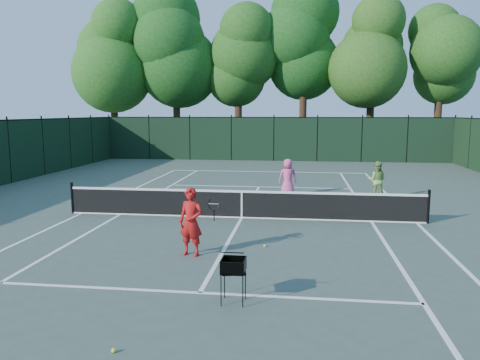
# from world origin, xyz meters

# --- Properties ---
(ground) EXTENTS (90.00, 90.00, 0.00)m
(ground) POSITION_xyz_m (0.00, 0.00, 0.00)
(ground) COLOR #404E44
(ground) RESTS_ON ground
(sideline_doubles_left) EXTENTS (0.10, 23.77, 0.01)m
(sideline_doubles_left) POSITION_xyz_m (-5.49, 0.00, 0.00)
(sideline_doubles_left) COLOR white
(sideline_doubles_left) RESTS_ON ground
(sideline_doubles_right) EXTENTS (0.10, 23.77, 0.01)m
(sideline_doubles_right) POSITION_xyz_m (5.49, 0.00, 0.00)
(sideline_doubles_right) COLOR white
(sideline_doubles_right) RESTS_ON ground
(sideline_singles_left) EXTENTS (0.10, 23.77, 0.01)m
(sideline_singles_left) POSITION_xyz_m (-4.12, 0.00, 0.00)
(sideline_singles_left) COLOR white
(sideline_singles_left) RESTS_ON ground
(sideline_singles_right) EXTENTS (0.10, 23.77, 0.01)m
(sideline_singles_right) POSITION_xyz_m (4.12, 0.00, 0.00)
(sideline_singles_right) COLOR white
(sideline_singles_right) RESTS_ON ground
(baseline_far) EXTENTS (10.97, 0.10, 0.01)m
(baseline_far) POSITION_xyz_m (0.00, 11.88, 0.00)
(baseline_far) COLOR white
(baseline_far) RESTS_ON ground
(service_line_near) EXTENTS (8.23, 0.10, 0.01)m
(service_line_near) POSITION_xyz_m (0.00, -6.40, 0.00)
(service_line_near) COLOR white
(service_line_near) RESTS_ON ground
(service_line_far) EXTENTS (8.23, 0.10, 0.01)m
(service_line_far) POSITION_xyz_m (0.00, 6.40, 0.00)
(service_line_far) COLOR white
(service_line_far) RESTS_ON ground
(center_service_line) EXTENTS (0.10, 12.80, 0.01)m
(center_service_line) POSITION_xyz_m (0.00, 0.00, 0.00)
(center_service_line) COLOR white
(center_service_line) RESTS_ON ground
(tennis_net) EXTENTS (11.69, 0.09, 1.06)m
(tennis_net) POSITION_xyz_m (0.00, 0.00, 0.48)
(tennis_net) COLOR black
(tennis_net) RESTS_ON ground
(fence_far) EXTENTS (24.00, 0.05, 3.00)m
(fence_far) POSITION_xyz_m (0.00, 18.00, 1.50)
(fence_far) COLOR black
(fence_far) RESTS_ON ground
(tree_0) EXTENTS (6.40, 6.40, 13.14)m
(tree_0) POSITION_xyz_m (-13.00, 21.50, 8.16)
(tree_0) COLOR black
(tree_0) RESTS_ON ground
(tree_1) EXTENTS (6.80, 6.80, 13.98)m
(tree_1) POSITION_xyz_m (-8.00, 22.00, 8.69)
(tree_1) COLOR black
(tree_1) RESTS_ON ground
(tree_2) EXTENTS (6.00, 6.00, 12.40)m
(tree_2) POSITION_xyz_m (-3.00, 21.80, 7.73)
(tree_2) COLOR black
(tree_2) RESTS_ON ground
(tree_3) EXTENTS (7.00, 7.00, 14.45)m
(tree_3) POSITION_xyz_m (2.00, 22.30, 9.01)
(tree_3) COLOR black
(tree_3) RESTS_ON ground
(tree_4) EXTENTS (6.20, 6.20, 12.97)m
(tree_4) POSITION_xyz_m (7.00, 21.60, 8.14)
(tree_4) COLOR black
(tree_4) RESTS_ON ground
(tree_5) EXTENTS (5.80, 5.80, 12.23)m
(tree_5) POSITION_xyz_m (12.00, 22.10, 7.71)
(tree_5) COLOR black
(tree_5) RESTS_ON ground
(coach) EXTENTS (1.00, 0.56, 1.64)m
(coach) POSITION_xyz_m (-0.70, -4.10, 0.82)
(coach) COLOR #B21514
(coach) RESTS_ON ground
(player_pink) EXTENTS (0.80, 0.57, 1.52)m
(player_pink) POSITION_xyz_m (1.36, 4.34, 0.76)
(player_pink) COLOR #E24F8D
(player_pink) RESTS_ON ground
(player_green) EXTENTS (0.82, 0.70, 1.50)m
(player_green) POSITION_xyz_m (4.87, 4.01, 0.75)
(player_green) COLOR #7EA753
(player_green) RESTS_ON ground
(ball_hopper) EXTENTS (0.51, 0.51, 0.82)m
(ball_hopper) POSITION_xyz_m (0.70, -6.76, 0.69)
(ball_hopper) COLOR black
(ball_hopper) RESTS_ON ground
(loose_ball_near_cart) EXTENTS (0.07, 0.07, 0.07)m
(loose_ball_near_cart) POSITION_xyz_m (-0.75, -8.75, 0.03)
(loose_ball_near_cart) COLOR yellow
(loose_ball_near_cart) RESTS_ON ground
(loose_ball_midcourt) EXTENTS (0.07, 0.07, 0.07)m
(loose_ball_midcourt) POSITION_xyz_m (1.00, -3.19, 0.03)
(loose_ball_midcourt) COLOR #D9EB30
(loose_ball_midcourt) RESTS_ON ground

